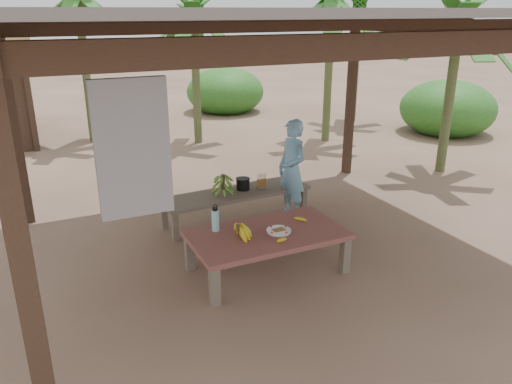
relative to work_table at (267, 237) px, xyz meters
name	(u,v)px	position (x,y,z in m)	size (l,w,h in m)	color
ground	(270,248)	(0.30, 0.51, -0.43)	(80.00, 80.00, 0.00)	brown
pavilion	(272,25)	(0.28, 0.49, 2.34)	(6.60, 5.60, 2.95)	black
work_table	(267,237)	(0.00, 0.00, 0.00)	(1.80, 1.00, 0.50)	brown
bench	(236,195)	(0.27, 1.55, -0.04)	(2.23, 0.72, 0.45)	brown
ripe_banana_bunch	(238,231)	(-0.37, 0.00, 0.16)	(0.30, 0.26, 0.18)	yellow
plate	(279,231)	(0.12, -0.06, 0.08)	(0.29, 0.29, 0.04)	white
loose_banana_front	(282,240)	(0.04, -0.29, 0.09)	(0.04, 0.17, 0.04)	yellow
loose_banana_side	(300,219)	(0.52, 0.13, 0.09)	(0.04, 0.16, 0.04)	yellow
water_flask	(215,220)	(-0.52, 0.31, 0.20)	(0.09, 0.09, 0.33)	#44CED6
green_banana_stalk	(223,184)	(0.06, 1.54, 0.17)	(0.27, 0.27, 0.31)	#598C2D
cooking_pot	(243,184)	(0.40, 1.60, 0.10)	(0.19, 0.19, 0.17)	black
skewer_rack	(261,181)	(0.66, 1.52, 0.14)	(0.18, 0.08, 0.24)	#A57F47
woman	(292,170)	(1.07, 1.34, 0.30)	(0.54, 0.35, 1.48)	#76B4DE
banana_plant_ne	(332,9)	(4.08, 5.09, 2.51)	(1.80, 1.80, 3.45)	#596638
banana_plant_n	(194,26)	(1.28, 6.21, 2.18)	(1.80, 1.80, 3.10)	#596638
banana_plant_nw	(78,5)	(-0.95, 7.35, 2.61)	(1.80, 1.80, 3.54)	#596638
banana_plant_e	(458,31)	(4.80, 2.11, 2.15)	(1.80, 1.80, 3.08)	#596638
banana_plant_far	(359,18)	(5.94, 6.61, 2.29)	(1.80, 1.80, 3.22)	#596638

